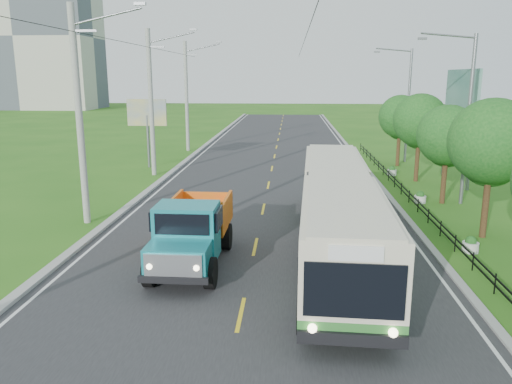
# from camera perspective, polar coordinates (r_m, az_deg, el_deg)

# --- Properties ---
(ground) EXTENTS (240.00, 240.00, 0.00)m
(ground) POSITION_cam_1_polar(r_m,az_deg,el_deg) (15.09, -1.76, -13.84)
(ground) COLOR #286217
(ground) RESTS_ON ground
(road) EXTENTS (14.00, 120.00, 0.02)m
(road) POSITION_cam_1_polar(r_m,az_deg,el_deg) (34.11, 1.58, 1.50)
(road) COLOR #28282B
(road) RESTS_ON ground
(curb_left) EXTENTS (0.40, 120.00, 0.15)m
(curb_left) POSITION_cam_1_polar(r_m,az_deg,el_deg) (35.13, -10.24, 1.74)
(curb_left) COLOR #9E9E99
(curb_left) RESTS_ON ground
(curb_right) EXTENTS (0.30, 120.00, 0.10)m
(curb_right) POSITION_cam_1_polar(r_m,az_deg,el_deg) (34.56, 13.51, 1.36)
(curb_right) COLOR #9E9E99
(curb_right) RESTS_ON ground
(edge_line_left) EXTENTS (0.12, 120.00, 0.00)m
(edge_line_left) POSITION_cam_1_polar(r_m,az_deg,el_deg) (35.01, -9.37, 1.65)
(edge_line_left) COLOR silver
(edge_line_left) RESTS_ON road
(edge_line_right) EXTENTS (0.12, 120.00, 0.00)m
(edge_line_right) POSITION_cam_1_polar(r_m,az_deg,el_deg) (34.48, 12.69, 1.33)
(edge_line_right) COLOR silver
(edge_line_right) RESTS_ON road
(centre_dash) EXTENTS (0.12, 2.20, 0.00)m
(centre_dash) POSITION_cam_1_polar(r_m,az_deg,el_deg) (15.08, -1.76, -13.76)
(centre_dash) COLOR yellow
(centre_dash) RESTS_ON road
(railing_right) EXTENTS (0.04, 40.00, 0.60)m
(railing_right) POSITION_cam_1_polar(r_m,az_deg,el_deg) (28.93, 17.09, -0.59)
(railing_right) COLOR black
(railing_right) RESTS_ON ground
(pole_near) EXTENTS (3.51, 0.32, 10.00)m
(pole_near) POSITION_cam_1_polar(r_m,az_deg,el_deg) (24.44, -19.48, 8.24)
(pole_near) COLOR gray
(pole_near) RESTS_ON ground
(pole_mid) EXTENTS (3.51, 0.32, 10.00)m
(pole_mid) POSITION_cam_1_polar(r_m,az_deg,el_deg) (35.76, -11.85, 9.98)
(pole_mid) COLOR gray
(pole_mid) RESTS_ON ground
(pole_far) EXTENTS (3.51, 0.32, 10.00)m
(pole_far) POSITION_cam_1_polar(r_m,az_deg,el_deg) (47.42, -7.90, 10.81)
(pole_far) COLOR gray
(pole_far) RESTS_ON ground
(tree_third) EXTENTS (3.60, 3.62, 6.00)m
(tree_third) POSITION_cam_1_polar(r_m,az_deg,el_deg) (23.32, 25.35, 4.80)
(tree_third) COLOR #382314
(tree_third) RESTS_ON ground
(tree_fourth) EXTENTS (3.24, 3.31, 5.40)m
(tree_fourth) POSITION_cam_1_polar(r_m,az_deg,el_deg) (28.99, 21.06, 5.75)
(tree_fourth) COLOR #382314
(tree_fourth) RESTS_ON ground
(tree_fifth) EXTENTS (3.48, 3.52, 5.80)m
(tree_fifth) POSITION_cam_1_polar(r_m,az_deg,el_deg) (34.72, 18.25, 7.47)
(tree_fifth) COLOR #382314
(tree_fifth) RESTS_ON ground
(tree_back) EXTENTS (3.30, 3.36, 5.50)m
(tree_back) POSITION_cam_1_polar(r_m,az_deg,el_deg) (40.56, 16.19, 8.03)
(tree_back) COLOR #382314
(tree_back) RESTS_ON ground
(streetlight_mid) EXTENTS (3.02, 0.20, 9.07)m
(streetlight_mid) POSITION_cam_1_polar(r_m,az_deg,el_deg) (28.98, 22.85, 8.22)
(streetlight_mid) COLOR slate
(streetlight_mid) RESTS_ON ground
(streetlight_far) EXTENTS (3.02, 0.20, 9.07)m
(streetlight_far) POSITION_cam_1_polar(r_m,az_deg,el_deg) (42.46, 16.83, 9.88)
(streetlight_far) COLOR slate
(streetlight_far) RESTS_ON ground
(planter_near) EXTENTS (0.64, 0.64, 0.67)m
(planter_near) POSITION_cam_1_polar(r_m,az_deg,el_deg) (21.70, 23.31, -5.60)
(planter_near) COLOR silver
(planter_near) RESTS_ON ground
(planter_mid) EXTENTS (0.64, 0.64, 0.67)m
(planter_mid) POSITION_cam_1_polar(r_m,az_deg,el_deg) (29.07, 18.24, -0.64)
(planter_mid) COLOR silver
(planter_mid) RESTS_ON ground
(planter_far) EXTENTS (0.64, 0.64, 0.67)m
(planter_far) POSITION_cam_1_polar(r_m,az_deg,el_deg) (36.71, 15.26, 2.30)
(planter_far) COLOR silver
(planter_far) RESTS_ON ground
(billboard_left) EXTENTS (3.00, 0.20, 5.20)m
(billboard_left) POSITION_cam_1_polar(r_m,az_deg,el_deg) (39.06, -12.35, 8.39)
(billboard_left) COLOR slate
(billboard_left) RESTS_ON ground
(billboard_right) EXTENTS (0.24, 6.00, 7.30)m
(billboard_right) POSITION_cam_1_polar(r_m,az_deg,el_deg) (35.17, 22.39, 9.65)
(billboard_right) COLOR slate
(billboard_right) RESTS_ON ground
(apartment_near) EXTENTS (28.00, 14.00, 30.00)m
(apartment_near) POSITION_cam_1_polar(r_m,az_deg,el_deg) (122.46, -24.42, 15.73)
(apartment_near) COLOR #B7B2A3
(apartment_near) RESTS_ON ground
(bus) EXTENTS (3.31, 16.38, 3.14)m
(bus) POSITION_cam_1_polar(r_m,az_deg,el_deg) (19.74, 9.29, -1.61)
(bus) COLOR #30762F
(bus) RESTS_ON ground
(dump_truck) EXTENTS (2.42, 6.02, 2.51)m
(dump_truck) POSITION_cam_1_polar(r_m,az_deg,el_deg) (18.46, -7.31, -4.08)
(dump_truck) COLOR teal
(dump_truck) RESTS_ON ground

